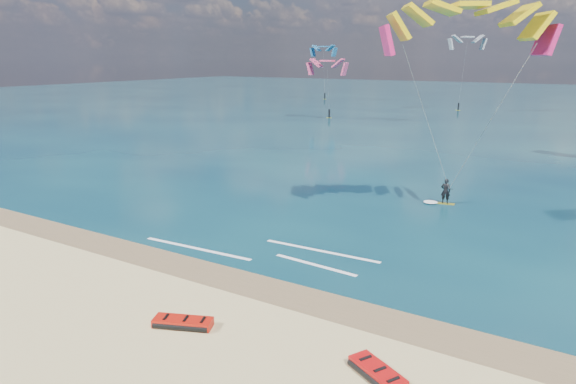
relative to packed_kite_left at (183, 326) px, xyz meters
name	(u,v)px	position (x,y,z in m)	size (l,w,h in m)	color
ground	(447,153)	(-0.91, 41.41, 0.00)	(320.00, 320.00, 0.00)	tan
wet_sand_strip	(235,279)	(-0.91, 4.41, 0.00)	(320.00, 2.40, 0.01)	brown
sea	(527,106)	(-0.91, 105.41, 0.02)	(320.00, 200.00, 0.04)	#0B2B3E
packed_kite_left	(183,326)	(0.00, 0.00, 0.00)	(2.42, 1.03, 0.38)	red
packed_kite_mid	(377,378)	(7.47, 0.79, 0.00)	(2.26, 1.11, 0.41)	red
kitesurfer_main	(457,99)	(5.02, 18.73, 7.44)	(9.52, 8.96, 14.31)	gold
shoreline_foam	(271,253)	(-1.15, 7.87, 0.04)	(12.42, 3.64, 0.01)	white
distant_kites	(469,83)	(-7.51, 79.79, 5.59)	(76.23, 36.58, 13.26)	red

